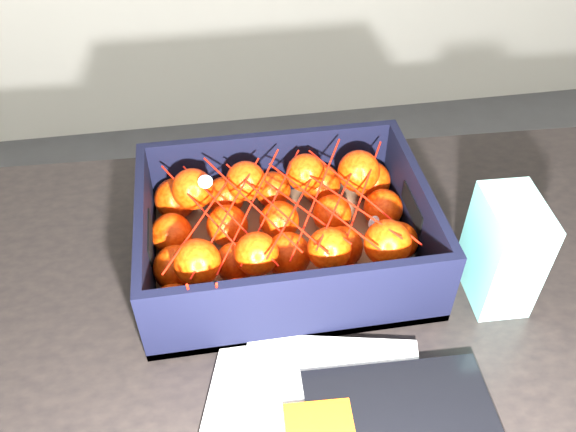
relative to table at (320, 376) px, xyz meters
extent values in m
cube|color=black|center=(0.00, 0.00, 0.08)|extent=(1.23, 0.85, 0.04)
cylinder|color=black|center=(-0.55, 0.35, -0.30)|extent=(0.06, 0.06, 0.71)
cylinder|color=black|center=(0.55, 0.35, -0.30)|extent=(0.06, 0.06, 0.71)
cube|color=#FB5B0D|center=(-0.03, -0.13, 0.12)|extent=(0.08, 0.06, 0.00)
cube|color=brown|center=(-0.03, 0.14, 0.10)|extent=(0.39, 0.29, 0.01)
cube|color=black|center=(-0.03, 0.28, 0.16)|extent=(0.39, 0.01, 0.12)
cube|color=black|center=(-0.03, 0.00, 0.16)|extent=(0.39, 0.01, 0.12)
cube|color=black|center=(-0.21, 0.14, 0.16)|extent=(0.01, 0.27, 0.12)
cube|color=black|center=(0.16, 0.14, 0.16)|extent=(0.01, 0.27, 0.12)
sphere|color=red|center=(-0.18, 0.04, 0.14)|extent=(0.06, 0.06, 0.06)
sphere|color=red|center=(-0.18, 0.11, 0.14)|extent=(0.06, 0.06, 0.06)
sphere|color=red|center=(-0.18, 0.17, 0.14)|extent=(0.06, 0.06, 0.06)
sphere|color=red|center=(-0.18, 0.24, 0.14)|extent=(0.06, 0.06, 0.06)
sphere|color=red|center=(-0.10, 0.04, 0.14)|extent=(0.06, 0.06, 0.06)
sphere|color=red|center=(-0.10, 0.10, 0.14)|extent=(0.05, 0.05, 0.05)
sphere|color=red|center=(-0.10, 0.18, 0.14)|extent=(0.06, 0.06, 0.06)
sphere|color=red|center=(-0.10, 0.24, 0.14)|extent=(0.06, 0.06, 0.06)
sphere|color=red|center=(-0.03, 0.03, 0.14)|extent=(0.06, 0.06, 0.06)
sphere|color=red|center=(-0.03, 0.11, 0.14)|extent=(0.06, 0.06, 0.06)
sphere|color=red|center=(-0.03, 0.17, 0.14)|extent=(0.06, 0.06, 0.06)
sphere|color=red|center=(-0.03, 0.24, 0.14)|extent=(0.06, 0.06, 0.06)
sphere|color=red|center=(0.05, 0.04, 0.14)|extent=(0.05, 0.05, 0.05)
sphere|color=red|center=(0.05, 0.11, 0.14)|extent=(0.06, 0.06, 0.06)
sphere|color=red|center=(0.05, 0.17, 0.14)|extent=(0.06, 0.06, 0.06)
sphere|color=red|center=(0.04, 0.24, 0.14)|extent=(0.06, 0.06, 0.06)
sphere|color=red|center=(0.13, 0.04, 0.14)|extent=(0.06, 0.06, 0.06)
sphere|color=red|center=(0.13, 0.11, 0.14)|extent=(0.05, 0.05, 0.05)
sphere|color=red|center=(0.12, 0.17, 0.14)|extent=(0.06, 0.06, 0.06)
sphere|color=red|center=(0.12, 0.24, 0.14)|extent=(0.06, 0.06, 0.06)
sphere|color=red|center=(-0.15, 0.07, 0.19)|extent=(0.06, 0.06, 0.06)
sphere|color=red|center=(-0.15, 0.21, 0.19)|extent=(0.06, 0.06, 0.06)
sphere|color=red|center=(-0.07, 0.07, 0.19)|extent=(0.06, 0.06, 0.06)
sphere|color=red|center=(-0.07, 0.21, 0.19)|extent=(0.06, 0.06, 0.06)
sphere|color=red|center=(0.02, 0.07, 0.19)|extent=(0.06, 0.06, 0.06)
sphere|color=red|center=(0.02, 0.22, 0.19)|extent=(0.06, 0.06, 0.06)
sphere|color=red|center=(0.09, 0.06, 0.19)|extent=(0.06, 0.06, 0.06)
sphere|color=red|center=(0.09, 0.21, 0.19)|extent=(0.06, 0.06, 0.06)
cylinder|color=red|center=(-0.13, 0.15, 0.20)|extent=(0.11, 0.20, 0.01)
cylinder|color=red|center=(-0.10, 0.14, 0.20)|extent=(0.11, 0.20, 0.01)
cylinder|color=red|center=(-0.07, 0.15, 0.21)|extent=(0.11, 0.20, 0.01)
cylinder|color=red|center=(-0.04, 0.13, 0.21)|extent=(0.11, 0.20, 0.01)
cylinder|color=red|center=(-0.01, 0.15, 0.20)|extent=(0.11, 0.20, 0.03)
cylinder|color=red|center=(0.02, 0.13, 0.21)|extent=(0.11, 0.20, 0.01)
cylinder|color=red|center=(0.05, 0.14, 0.21)|extent=(0.11, 0.20, 0.03)
cylinder|color=red|center=(0.08, 0.14, 0.20)|extent=(0.11, 0.20, 0.01)
cylinder|color=red|center=(-0.13, 0.13, 0.21)|extent=(0.11, 0.20, 0.01)
cylinder|color=red|center=(-0.10, 0.13, 0.20)|extent=(0.11, 0.20, 0.02)
cylinder|color=red|center=(-0.07, 0.14, 0.20)|extent=(0.11, 0.20, 0.03)
cylinder|color=red|center=(-0.04, 0.15, 0.20)|extent=(0.11, 0.20, 0.02)
cylinder|color=red|center=(-0.01, 0.13, 0.20)|extent=(0.11, 0.20, 0.03)
cylinder|color=red|center=(0.02, 0.15, 0.20)|extent=(0.11, 0.20, 0.03)
cylinder|color=red|center=(0.05, 0.14, 0.21)|extent=(0.11, 0.20, 0.02)
cylinder|color=red|center=(0.08, 0.14, 0.20)|extent=(0.11, 0.20, 0.02)
cylinder|color=red|center=(-0.16, 0.01, 0.19)|extent=(0.00, 0.03, 0.09)
cylinder|color=red|center=(-0.13, 0.01, 0.19)|extent=(0.01, 0.04, 0.08)
cube|color=silver|center=(0.24, 0.04, 0.18)|extent=(0.07, 0.11, 0.15)
camera|label=1|loc=(-0.12, -0.44, 0.73)|focal=37.19mm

